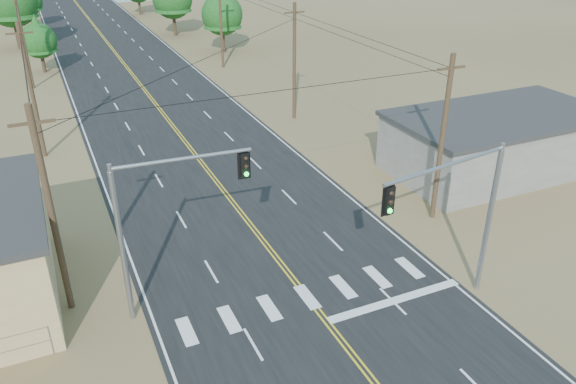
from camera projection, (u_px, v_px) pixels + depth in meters
road at (186, 143)px, 45.12m from camera, size 15.00×200.00×0.02m
building_right at (497, 143)px, 39.88m from camera, size 15.00×8.00×4.00m
utility_pole_left_near at (51, 212)px, 24.32m from camera, size 1.80×0.30×10.00m
utility_pole_left_mid at (32, 91)px, 40.56m from camera, size 1.80×0.30×10.00m
utility_pole_left_far at (23, 39)px, 56.80m from camera, size 1.80×0.30×10.00m
utility_pole_right_near at (442, 139)px, 32.08m from camera, size 1.80×0.30×10.00m
utility_pole_right_mid at (294, 61)px, 48.32m from camera, size 1.80×0.30×10.00m
utility_pole_right_far at (221, 23)px, 64.57m from camera, size 1.80×0.30×10.00m
signal_mast_left at (159, 213)px, 24.11m from camera, size 6.05×0.81×7.74m
signal_mast_right at (463, 205)px, 24.53m from camera, size 6.97×1.43×7.76m
tree_left_near at (38, 37)px, 63.00m from camera, size 3.91×3.91×6.52m
tree_right_near at (222, 10)px, 71.41m from camera, size 5.25×5.25×8.74m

